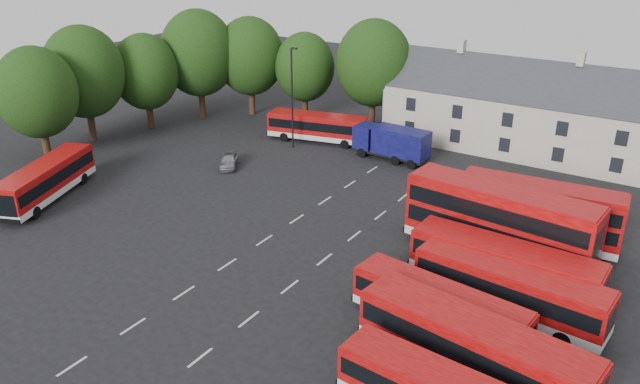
# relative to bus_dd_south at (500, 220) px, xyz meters

# --- Properties ---
(ground) EXTENTS (140.00, 140.00, 0.00)m
(ground) POSITION_rel_bus_dd_south_xyz_m (-14.47, -8.23, -2.87)
(ground) COLOR black
(ground) RESTS_ON ground
(lane_markings) EXTENTS (5.15, 33.80, 0.01)m
(lane_markings) POSITION_rel_bus_dd_south_xyz_m (-11.97, -6.23, -2.87)
(lane_markings) COLOR beige
(lane_markings) RESTS_ON ground
(treeline) EXTENTS (29.92, 32.59, 12.01)m
(treeline) POSITION_rel_bus_dd_south_xyz_m (-35.21, 11.13, 3.81)
(treeline) COLOR black
(treeline) RESTS_ON ground
(terrace_houses) EXTENTS (35.70, 7.13, 10.06)m
(terrace_houses) POSITION_rel_bus_dd_south_xyz_m (-0.47, 21.77, 0.99)
(terrace_houses) COLOR beige
(terrace_houses) RESTS_ON ground
(bus_row_b) EXTENTS (11.97, 4.33, 3.31)m
(bus_row_b) POSITION_rel_bus_dd_south_xyz_m (2.76, -12.23, -0.88)
(bus_row_b) COLOR silver
(bus_row_b) RESTS_ON ground
(bus_row_c) EXTENTS (10.08, 3.41, 2.79)m
(bus_row_c) POSITION_rel_bus_dd_south_xyz_m (-0.06, -9.56, -1.19)
(bus_row_c) COLOR silver
(bus_row_c) RESTS_ON ground
(bus_row_d) EXTENTS (10.98, 3.43, 3.05)m
(bus_row_d) POSITION_rel_bus_dd_south_xyz_m (2.62, -5.92, -1.04)
(bus_row_d) COLOR silver
(bus_row_d) RESTS_ON ground
(bus_row_e) EXTENTS (11.29, 3.00, 3.17)m
(bus_row_e) POSITION_rel_bus_dd_south_xyz_m (1.60, -3.72, -0.97)
(bus_row_e) COLOR silver
(bus_row_e) RESTS_ON ground
(bus_dd_south) EXTENTS (12.51, 3.93, 5.05)m
(bus_dd_south) POSITION_rel_bus_dd_south_xyz_m (0.00, 0.00, 0.00)
(bus_dd_south) COLOR silver
(bus_dd_south) RESTS_ON ground
(bus_dd_north) EXTENTS (10.93, 3.33, 4.41)m
(bus_dd_north) POSITION_rel_bus_dd_south_xyz_m (1.59, 3.66, -0.36)
(bus_dd_north) COLOR silver
(bus_dd_north) RESTS_ON ground
(bus_west) EXTENTS (6.18, 10.74, 3.00)m
(bus_west) POSITION_rel_bus_dd_south_xyz_m (-33.38, -9.97, -1.07)
(bus_west) COLOR silver
(bus_west) RESTS_ON ground
(bus_north) EXTENTS (10.34, 4.49, 2.85)m
(bus_north) POSITION_rel_bus_dd_south_xyz_m (-22.82, 13.62, -1.16)
(bus_north) COLOR silver
(bus_north) RESTS_ON ground
(box_truck) EXTENTS (7.29, 2.57, 3.15)m
(box_truck) POSITION_rel_bus_dd_south_xyz_m (-14.18, 12.98, -1.10)
(box_truck) COLOR black
(box_truck) RESTS_ON ground
(silver_car) EXTENTS (3.18, 3.86, 1.24)m
(silver_car) POSITION_rel_bus_dd_south_xyz_m (-25.81, 3.39, -2.25)
(silver_car) COLOR #9C9EA3
(silver_car) RESTS_ON ground
(lamppost) EXTENTS (0.68, 0.34, 9.84)m
(lamppost) POSITION_rel_bus_dd_south_xyz_m (-23.90, 10.82, 2.38)
(lamppost) COLOR black
(lamppost) RESTS_ON ground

